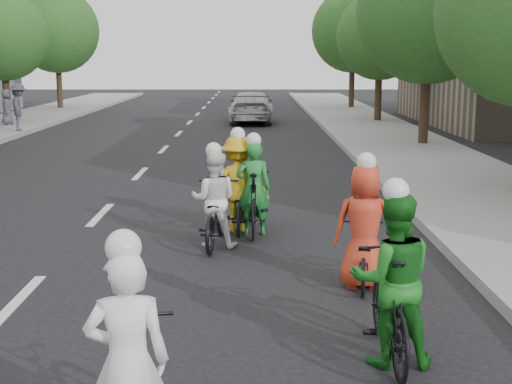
{
  "coord_description": "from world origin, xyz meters",
  "views": [
    {
      "loc": [
        2.98,
        -8.61,
        3.04
      ],
      "look_at": [
        3.03,
        2.12,
        1.0
      ],
      "focal_mm": 50.0,
      "sensor_mm": 36.0,
      "label": 1
    }
  ],
  "objects_px": {
    "cyclist_2": "(238,192)",
    "cyclist_3": "(214,209)",
    "follow_car_trail": "(247,106)",
    "cyclist_0": "(364,240)",
    "cyclist_5": "(391,293)",
    "follow_car_lead": "(251,107)",
    "spectator_0": "(19,107)",
    "spectator_2": "(7,107)",
    "cyclist_1": "(254,198)"
  },
  "relations": [
    {
      "from": "cyclist_2",
      "to": "cyclist_3",
      "type": "bearing_deg",
      "value": 69.18
    },
    {
      "from": "cyclist_2",
      "to": "follow_car_trail",
      "type": "xyz_separation_m",
      "value": [
        -0.04,
        23.79,
        -0.06
      ]
    },
    {
      "from": "cyclist_0",
      "to": "cyclist_3",
      "type": "bearing_deg",
      "value": -36.69
    },
    {
      "from": "cyclist_5",
      "to": "follow_car_trail",
      "type": "distance_m",
      "value": 29.35
    },
    {
      "from": "cyclist_5",
      "to": "follow_car_trail",
      "type": "relative_size",
      "value": 0.52
    },
    {
      "from": "follow_car_lead",
      "to": "spectator_0",
      "type": "xyz_separation_m",
      "value": [
        -9.21,
        -5.16,
        0.36
      ]
    },
    {
      "from": "follow_car_trail",
      "to": "cyclist_3",
      "type": "bearing_deg",
      "value": 93.16
    },
    {
      "from": "cyclist_3",
      "to": "follow_car_trail",
      "type": "relative_size",
      "value": 0.53
    },
    {
      "from": "cyclist_5",
      "to": "spectator_2",
      "type": "bearing_deg",
      "value": -62.95
    },
    {
      "from": "follow_car_lead",
      "to": "follow_car_trail",
      "type": "bearing_deg",
      "value": -83.93
    },
    {
      "from": "cyclist_3",
      "to": "spectator_0",
      "type": "distance_m",
      "value": 19.16
    },
    {
      "from": "cyclist_2",
      "to": "follow_car_lead",
      "type": "distance_m",
      "value": 21.26
    },
    {
      "from": "cyclist_0",
      "to": "spectator_0",
      "type": "xyz_separation_m",
      "value": [
        -10.76,
        19.21,
        0.44
      ]
    },
    {
      "from": "spectator_0",
      "to": "follow_car_lead",
      "type": "bearing_deg",
      "value": -79.01
    },
    {
      "from": "cyclist_2",
      "to": "cyclist_3",
      "type": "height_order",
      "value": "cyclist_2"
    },
    {
      "from": "follow_car_lead",
      "to": "cyclist_2",
      "type": "bearing_deg",
      "value": 90.29
    },
    {
      "from": "cyclist_2",
      "to": "follow_car_lead",
      "type": "relative_size",
      "value": 0.37
    },
    {
      "from": "cyclist_0",
      "to": "cyclist_2",
      "type": "height_order",
      "value": "cyclist_2"
    },
    {
      "from": "cyclist_5",
      "to": "follow_car_trail",
      "type": "xyz_separation_m",
      "value": [
        -1.68,
        29.3,
        -0.09
      ]
    },
    {
      "from": "spectator_0",
      "to": "cyclist_5",
      "type": "bearing_deg",
      "value": -172.0
    },
    {
      "from": "cyclist_0",
      "to": "spectator_0",
      "type": "height_order",
      "value": "spectator_0"
    },
    {
      "from": "cyclist_2",
      "to": "cyclist_5",
      "type": "height_order",
      "value": "cyclist_5"
    },
    {
      "from": "cyclist_0",
      "to": "follow_car_trail",
      "type": "bearing_deg",
      "value": -77.6
    },
    {
      "from": "cyclist_2",
      "to": "cyclist_5",
      "type": "relative_size",
      "value": 0.97
    },
    {
      "from": "cyclist_0",
      "to": "cyclist_1",
      "type": "xyz_separation_m",
      "value": [
        -1.46,
        2.93,
        -0.01
      ]
    },
    {
      "from": "cyclist_1",
      "to": "follow_car_lead",
      "type": "xyz_separation_m",
      "value": [
        -0.08,
        21.44,
        0.08
      ]
    },
    {
      "from": "follow_car_trail",
      "to": "spectator_0",
      "type": "bearing_deg",
      "value": 44.48
    },
    {
      "from": "cyclist_0",
      "to": "follow_car_trail",
      "type": "distance_m",
      "value": 26.96
    },
    {
      "from": "cyclist_1",
      "to": "cyclist_2",
      "type": "bearing_deg",
      "value": -33.31
    },
    {
      "from": "cyclist_1",
      "to": "follow_car_lead",
      "type": "distance_m",
      "value": 21.44
    },
    {
      "from": "cyclist_2",
      "to": "cyclist_3",
      "type": "relative_size",
      "value": 0.94
    },
    {
      "from": "cyclist_0",
      "to": "spectator_2",
      "type": "relative_size",
      "value": 1.18
    },
    {
      "from": "cyclist_2",
      "to": "spectator_0",
      "type": "relative_size",
      "value": 0.99
    },
    {
      "from": "cyclist_3",
      "to": "spectator_0",
      "type": "relative_size",
      "value": 1.05
    },
    {
      "from": "follow_car_trail",
      "to": "cyclist_0",
      "type": "bearing_deg",
      "value": 97.69
    },
    {
      "from": "cyclist_5",
      "to": "follow_car_lead",
      "type": "xyz_separation_m",
      "value": [
        -1.45,
        26.77,
        0.0
      ]
    },
    {
      "from": "follow_car_trail",
      "to": "spectator_2",
      "type": "bearing_deg",
      "value": 31.18
    },
    {
      "from": "cyclist_1",
      "to": "spectator_2",
      "type": "xyz_separation_m",
      "value": [
        -10.59,
        18.67,
        0.29
      ]
    },
    {
      "from": "spectator_2",
      "to": "cyclist_0",
      "type": "bearing_deg",
      "value": -158.2
    },
    {
      "from": "follow_car_trail",
      "to": "cyclist_2",
      "type": "bearing_deg",
      "value": 94.0
    },
    {
      "from": "cyclist_5",
      "to": "spectator_0",
      "type": "distance_m",
      "value": 24.1
    },
    {
      "from": "spectator_0",
      "to": "spectator_2",
      "type": "distance_m",
      "value": 2.73
    },
    {
      "from": "cyclist_3",
      "to": "cyclist_2",
      "type": "bearing_deg",
      "value": -105.39
    },
    {
      "from": "cyclist_5",
      "to": "cyclist_3",
      "type": "bearing_deg",
      "value": -65.54
    },
    {
      "from": "cyclist_0",
      "to": "spectator_2",
      "type": "distance_m",
      "value": 24.74
    },
    {
      "from": "cyclist_3",
      "to": "spectator_2",
      "type": "relative_size",
      "value": 1.27
    },
    {
      "from": "spectator_0",
      "to": "spectator_2",
      "type": "xyz_separation_m",
      "value": [
        -1.3,
        2.39,
        -0.16
      ]
    },
    {
      "from": "cyclist_5",
      "to": "cyclist_2",
      "type": "bearing_deg",
      "value": -72.87
    },
    {
      "from": "cyclist_0",
      "to": "cyclist_3",
      "type": "distance_m",
      "value": 2.99
    },
    {
      "from": "follow_car_lead",
      "to": "spectator_0",
      "type": "distance_m",
      "value": 10.57
    }
  ]
}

